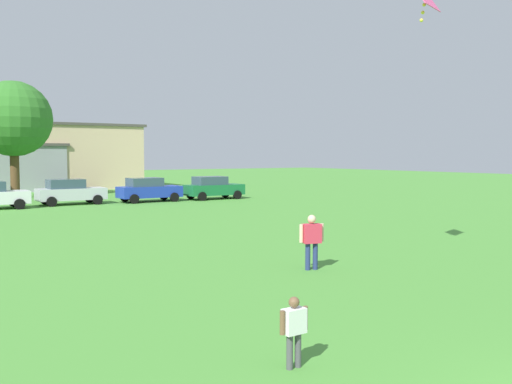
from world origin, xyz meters
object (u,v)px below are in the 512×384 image
parked_car_green_3 (213,188)px  parked_car_blue_2 (148,190)px  parked_car_silver_1 (70,192)px  adult_bystander (312,237)px  child_kite_flyer (294,326)px  tree_far_right (13,119)px

parked_car_green_3 → parked_car_blue_2: bearing=175.4°
parked_car_silver_1 → parked_car_blue_2: (5.17, -0.73, 0.00)m
adult_bystander → parked_car_green_3: size_ratio=0.37×
adult_bystander → parked_car_silver_1: bearing=-74.6°
parked_car_green_3 → parked_car_silver_1: bearing=173.7°
parked_car_silver_1 → parked_car_green_3: size_ratio=1.00×
adult_bystander → parked_car_green_3: bearing=-97.5°
child_kite_flyer → tree_far_right: size_ratio=0.13×
adult_bystander → parked_car_green_3: (9.79, 23.92, -0.08)m
child_kite_flyer → tree_far_right: tree_far_right is taller
child_kite_flyer → adult_bystander: (4.86, 5.67, 0.27)m
adult_bystander → parked_car_blue_2: parked_car_blue_2 is taller
parked_car_green_3 → tree_far_right: tree_far_right is taller
parked_car_green_3 → tree_far_right: bearing=144.2°
adult_bystander → parked_car_green_3: 25.84m
child_kite_flyer → adult_bystander: 7.48m
child_kite_flyer → parked_car_green_3: bearing=61.3°
parked_car_silver_1 → parked_car_blue_2: bearing=-8.0°
child_kite_flyer → parked_car_blue_2: size_ratio=0.26×
parked_car_silver_1 → parked_car_green_3: (10.07, -1.12, 0.00)m
adult_bystander → parked_car_blue_2: bearing=-86.6°
parked_car_green_3 → adult_bystander: bearing=-112.3°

